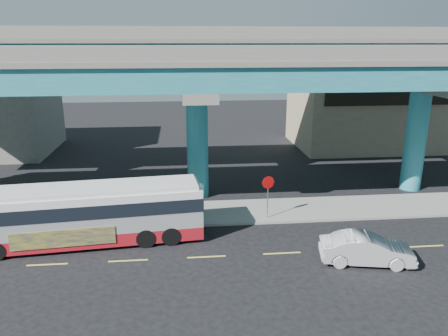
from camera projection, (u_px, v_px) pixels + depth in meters
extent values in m
plane|color=black|center=(206.00, 254.00, 22.92)|extent=(120.00, 120.00, 0.00)
cube|color=gray|center=(201.00, 213.00, 28.14)|extent=(70.00, 4.00, 0.15)
cube|color=#D8C64C|center=(47.00, 265.00, 21.85)|extent=(2.00, 0.12, 0.01)
cube|color=#D8C64C|center=(128.00, 261.00, 22.24)|extent=(2.00, 0.12, 0.01)
cube|color=#D8C64C|center=(206.00, 257.00, 22.63)|extent=(2.00, 0.12, 0.01)
cube|color=#D8C64C|center=(282.00, 253.00, 23.02)|extent=(2.00, 0.12, 0.01)
cube|color=#D8C64C|center=(355.00, 250.00, 23.40)|extent=(2.00, 0.12, 0.01)
cube|color=#D8C64C|center=(426.00, 246.00, 23.79)|extent=(2.00, 0.12, 0.01)
cylinder|color=#21617E|center=(197.00, 146.00, 30.46)|extent=(1.50, 1.50, 7.40)
cube|color=gray|center=(196.00, 88.00, 29.33)|extent=(2.00, 12.00, 0.60)
cube|color=gray|center=(194.00, 71.00, 32.42)|extent=(1.80, 5.00, 1.20)
cylinder|color=#21617E|center=(415.00, 141.00, 32.01)|extent=(1.50, 1.50, 7.40)
cube|color=gray|center=(422.00, 86.00, 30.88)|extent=(2.00, 12.00, 0.60)
cube|color=gray|center=(400.00, 69.00, 33.97)|extent=(1.80, 5.00, 1.20)
cube|color=#21617E|center=(199.00, 77.00, 25.71)|extent=(52.00, 5.00, 1.40)
cube|color=gray|center=(198.00, 62.00, 25.47)|extent=(52.00, 5.40, 0.30)
cube|color=gray|center=(200.00, 54.00, 22.93)|extent=(52.00, 0.25, 0.80)
cube|color=gray|center=(196.00, 52.00, 27.70)|extent=(52.00, 0.25, 0.80)
cube|color=#21617E|center=(194.00, 53.00, 32.05)|extent=(52.00, 5.00, 1.40)
cube|color=gray|center=(194.00, 41.00, 31.81)|extent=(52.00, 5.40, 0.30)
cube|color=gray|center=(195.00, 32.00, 29.27)|extent=(52.00, 0.25, 0.80)
cube|color=gray|center=(192.00, 33.00, 34.04)|extent=(52.00, 0.25, 0.80)
cube|color=tan|center=(364.00, 113.00, 45.62)|extent=(14.00, 10.00, 7.00)
cube|color=black|center=(388.00, 99.00, 40.16)|extent=(12.00, 0.25, 1.20)
cube|color=maroon|center=(88.00, 233.00, 24.10)|extent=(12.77, 3.85, 0.73)
cube|color=#A5A6AA|center=(86.00, 213.00, 23.77)|extent=(12.77, 3.85, 1.57)
cube|color=black|center=(85.00, 204.00, 23.62)|extent=(12.84, 3.90, 0.73)
cube|color=silver|center=(84.00, 194.00, 23.46)|extent=(12.77, 3.85, 0.42)
cube|color=silver|center=(83.00, 189.00, 23.37)|extent=(12.35, 3.56, 0.21)
cube|color=black|center=(200.00, 199.00, 24.85)|extent=(0.29, 2.42, 1.26)
cube|color=#12124E|center=(63.00, 239.00, 22.51)|extent=(5.22, 0.54, 0.94)
cylinder|color=black|center=(8.00, 231.00, 24.43)|extent=(1.07, 0.41, 1.05)
cylinder|color=black|center=(146.00, 238.00, 23.56)|extent=(1.07, 0.41, 1.05)
cylinder|color=black|center=(145.00, 221.00, 25.83)|extent=(1.07, 0.41, 1.05)
cylinder|color=black|center=(171.00, 236.00, 23.82)|extent=(1.07, 0.41, 1.05)
cylinder|color=black|center=(168.00, 219.00, 26.09)|extent=(1.07, 0.41, 1.05)
imported|color=#B6B6BC|center=(367.00, 249.00, 21.81)|extent=(3.36, 5.21, 1.51)
cylinder|color=gray|center=(268.00, 200.00, 26.94)|extent=(0.06, 0.06, 2.37)
cylinder|color=#B20A0A|center=(268.00, 182.00, 26.60)|extent=(0.80, 0.22, 0.82)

